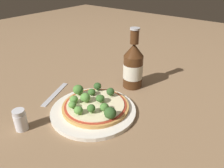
# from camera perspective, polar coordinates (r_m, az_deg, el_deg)

# --- Properties ---
(ground_plane) EXTENTS (3.00, 3.00, 0.00)m
(ground_plane) POSITION_cam_1_polar(r_m,az_deg,el_deg) (0.71, -4.40, -6.00)
(ground_plane) COLOR #846647
(plate) EXTENTS (0.26, 0.26, 0.01)m
(plate) POSITION_cam_1_polar(r_m,az_deg,el_deg) (0.69, -4.87, -6.97)
(plate) COLOR silver
(plate) RESTS_ON ground_plane
(pizza) EXTENTS (0.21, 0.21, 0.01)m
(pizza) POSITION_cam_1_polar(r_m,az_deg,el_deg) (0.69, -4.30, -5.68)
(pizza) COLOR tan
(pizza) RESTS_ON plate
(broccoli_floret_0) EXTENTS (0.03, 0.03, 0.02)m
(broccoli_floret_0) POSITION_cam_1_polar(r_m,az_deg,el_deg) (0.72, -5.33, -2.07)
(broccoli_floret_0) COLOR #7A9E5B
(broccoli_floret_0) RESTS_ON pizza
(broccoli_floret_1) EXTENTS (0.02, 0.02, 0.02)m
(broccoli_floret_1) POSITION_cam_1_polar(r_m,az_deg,el_deg) (0.66, -10.37, -5.37)
(broccoli_floret_1) COLOR #7A9E5B
(broccoli_floret_1) RESTS_ON pizza
(broccoli_floret_2) EXTENTS (0.03, 0.03, 0.02)m
(broccoli_floret_2) POSITION_cam_1_polar(r_m,az_deg,el_deg) (0.64, -2.02, -6.03)
(broccoli_floret_2) COLOR #7A9E5B
(broccoli_floret_2) RESTS_ON pizza
(broccoli_floret_3) EXTENTS (0.03, 0.03, 0.03)m
(broccoli_floret_3) POSITION_cam_1_polar(r_m,az_deg,el_deg) (0.62, -0.49, -7.57)
(broccoli_floret_3) COLOR #7A9E5B
(broccoli_floret_3) RESTS_ON pizza
(broccoli_floret_4) EXTENTS (0.03, 0.03, 0.02)m
(broccoli_floret_4) POSITION_cam_1_polar(r_m,az_deg,el_deg) (0.64, -8.76, -6.79)
(broccoli_floret_4) COLOR #7A9E5B
(broccoli_floret_4) RESTS_ON pizza
(broccoli_floret_5) EXTENTS (0.03, 0.03, 0.02)m
(broccoli_floret_5) POSITION_cam_1_polar(r_m,az_deg,el_deg) (0.69, -9.95, -3.95)
(broccoli_floret_5) COLOR #7A9E5B
(broccoli_floret_5) RESTS_ON pizza
(broccoli_floret_6) EXTENTS (0.03, 0.03, 0.03)m
(broccoli_floret_6) POSITION_cam_1_polar(r_m,az_deg,el_deg) (0.68, -3.35, -3.92)
(broccoli_floret_6) COLOR #7A9E5B
(broccoli_floret_6) RESTS_ON pizza
(broccoli_floret_7) EXTENTS (0.03, 0.03, 0.03)m
(broccoli_floret_7) POSITION_cam_1_polar(r_m,az_deg,el_deg) (0.71, -0.41, -2.01)
(broccoli_floret_7) COLOR #7A9E5B
(broccoli_floret_7) RESTS_ON pizza
(broccoli_floret_8) EXTENTS (0.03, 0.03, 0.03)m
(broccoli_floret_8) POSITION_cam_1_polar(r_m,az_deg,el_deg) (0.69, -6.98, -3.50)
(broccoli_floret_8) COLOR #7A9E5B
(broccoli_floret_8) RESTS_ON pizza
(broccoli_floret_9) EXTENTS (0.02, 0.02, 0.03)m
(broccoli_floret_9) POSITION_cam_1_polar(r_m,az_deg,el_deg) (0.63, -5.46, -6.34)
(broccoli_floret_9) COLOR #7A9E5B
(broccoli_floret_9) RESTS_ON pizza
(broccoli_floret_10) EXTENTS (0.03, 0.03, 0.03)m
(broccoli_floret_10) POSITION_cam_1_polar(r_m,az_deg,el_deg) (0.74, -3.83, -0.59)
(broccoli_floret_10) COLOR #7A9E5B
(broccoli_floret_10) RESTS_ON pizza
(broccoli_floret_11) EXTENTS (0.03, 0.03, 0.04)m
(broccoli_floret_11) POSITION_cam_1_polar(r_m,az_deg,el_deg) (0.72, -8.84, -1.45)
(broccoli_floret_11) COLOR #7A9E5B
(broccoli_floret_11) RESTS_ON pizza
(beer_bottle) EXTENTS (0.07, 0.07, 0.22)m
(beer_bottle) POSITION_cam_1_polar(r_m,az_deg,el_deg) (0.80, 5.54, 4.75)
(beer_bottle) COLOR #472814
(beer_bottle) RESTS_ON ground_plane
(pepper_shaker) EXTENTS (0.04, 0.04, 0.06)m
(pepper_shaker) POSITION_cam_1_polar(r_m,az_deg,el_deg) (0.66, -22.82, -8.66)
(pepper_shaker) COLOR silver
(pepper_shaker) RESTS_ON ground_plane
(fork) EXTENTS (0.08, 0.16, 0.00)m
(fork) POSITION_cam_1_polar(r_m,az_deg,el_deg) (0.80, -14.63, -2.47)
(fork) COLOR #B2B2B7
(fork) RESTS_ON ground_plane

